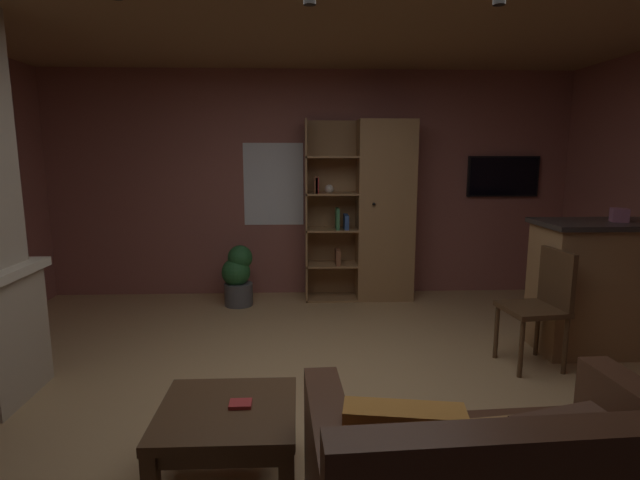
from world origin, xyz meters
TOP-DOWN VIEW (x-y plane):
  - floor at (0.00, 0.00)m, footprint 6.00×5.51m
  - wall_back at (0.00, 2.78)m, footprint 6.12×0.06m
  - window_pane_back at (-0.44, 2.75)m, footprint 0.68×0.01m
  - bookshelf_cabinet at (0.73, 2.51)m, footprint 1.21×0.41m
  - kitchen_bar_counter at (2.55, 0.89)m, footprint 1.46×0.61m
  - tissue_box at (2.44, 0.87)m, footprint 0.15×0.15m
  - coffee_table at (-0.51, -0.72)m, footprint 0.68×0.65m
  - table_book_0 at (-0.44, -0.70)m, footprint 0.11×0.09m
  - dining_chair at (1.73, 0.61)m, footprint 0.47×0.47m
  - potted_floor_plant at (-0.82, 2.29)m, footprint 0.34×0.32m
  - wall_mounted_tv at (2.24, 2.72)m, footprint 0.83×0.06m

SIDE VIEW (x-z plane):
  - floor at x=0.00m, z-range -0.02..0.00m
  - coffee_table at x=-0.51m, z-range 0.12..0.53m
  - potted_floor_plant at x=-0.82m, z-range 0.00..0.66m
  - table_book_0 at x=-0.44m, z-range 0.41..0.43m
  - dining_chair at x=1.73m, z-range 0.07..0.99m
  - kitchen_bar_counter at x=2.55m, z-range 0.00..1.10m
  - bookshelf_cabinet at x=0.73m, z-range -0.01..2.00m
  - tissue_box at x=2.44m, z-range 1.10..1.21m
  - wall_back at x=0.00m, z-range 0.00..2.57m
  - window_pane_back at x=-0.44m, z-range 0.82..1.76m
  - wall_mounted_tv at x=2.24m, z-range 1.15..1.61m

